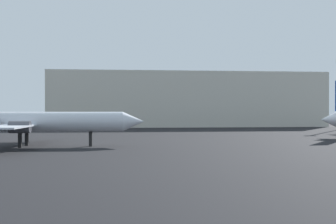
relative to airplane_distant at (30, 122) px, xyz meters
name	(u,v)px	position (x,y,z in m)	size (l,w,h in m)	color
airplane_distant	(30,122)	(0.00, 0.00, 0.00)	(30.76, 24.45, 9.25)	silver
terminal_building	(186,100)	(32.37, 68.36, 4.44)	(79.15, 21.99, 15.72)	beige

